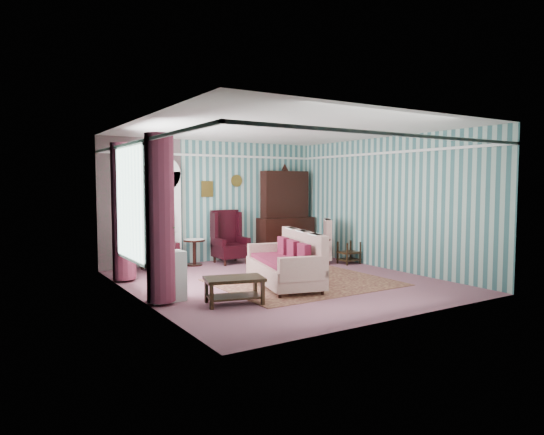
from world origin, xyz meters
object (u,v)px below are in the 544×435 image
wingback_right (230,237)px  round_side_table (194,253)px  nest_table (349,252)px  wingback_left (158,242)px  dresser_hutch (286,211)px  sofa (284,256)px  coffee_table (234,291)px  floral_armchair (314,241)px  plant_stand (167,276)px  bookcase (163,217)px  seated_woman (158,243)px

wingback_right → round_side_table: (-0.85, 0.15, -0.33)m
nest_table → wingback_left: bearing=159.2°
dresser_hutch → sofa: 3.76m
round_side_table → coffee_table: bearing=-103.6°
floral_armchair → plant_stand: bearing=145.2°
wingback_right → plant_stand: size_ratio=1.56×
bookcase → seated_woman: size_ratio=1.90×
dresser_hutch → seated_woman: dresser_hutch is taller
wingback_right → sofa: bearing=-96.9°
wingback_left → round_side_table: bearing=9.5°
wingback_right → coffee_table: (-1.73, -3.50, -0.41)m
nest_table → coffee_table: 4.50m
sofa → wingback_left: bearing=41.0°
round_side_table → plant_stand: (-1.70, -2.90, 0.10)m
nest_table → sofa: bearing=-154.9°
round_side_table → plant_stand: bearing=-120.4°
dresser_hutch → bookcase: bearing=177.9°
round_side_table → wingback_left: bearing=-170.5°
nest_table → floral_armchair: (-0.57, 0.60, 0.24)m
seated_woman → sofa: seated_woman is taller
wingback_right → floral_armchair: bearing=-28.5°
seated_woman → floral_armchair: seated_woman is taller
bookcase → nest_table: bookcase is taller
sofa → dresser_hutch: bearing=-20.0°
round_side_table → sofa: 3.00m
wingback_left → round_side_table: 0.97m
bookcase → coffee_table: size_ratio=2.47×
round_side_table → floral_armchair: size_ratio=0.59×
dresser_hutch → floral_armchair: 1.39m
plant_stand → coffee_table: size_ratio=0.88×
dresser_hutch → wingback_right: 1.86m
round_side_table → nest_table: 3.60m
plant_stand → sofa: size_ratio=0.39×
bookcase → sofa: size_ratio=1.10×
wingback_left → wingback_right: bearing=0.0°
bookcase → floral_armchair: 3.57m
wingback_left → coffee_table: bearing=-89.7°
bookcase → floral_armchair: bookcase is taller
wingback_left → floral_armchair: bearing=-15.2°
seated_woman → coffee_table: 3.52m
bookcase → dresser_hutch: 3.25m
plant_stand → bookcase: bearing=71.5°
floral_armchair → coffee_table: (-3.48, -2.55, -0.30)m
bookcase → wingback_left: bookcase is taller
plant_stand → sofa: (2.21, -0.05, 0.16)m
dresser_hutch → plant_stand: 5.31m
coffee_table → bookcase: bearing=86.6°
wingback_left → seated_woman: (0.00, 0.00, -0.04)m
wingback_right → plant_stand: bearing=-132.8°
seated_woman → floral_armchair: size_ratio=1.16×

